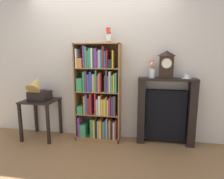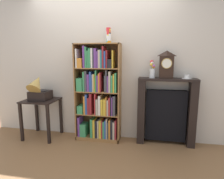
# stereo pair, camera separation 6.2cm
# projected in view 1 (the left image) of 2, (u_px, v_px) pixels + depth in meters

# --- Properties ---
(ground_plane) EXTENTS (7.43, 6.40, 0.02)m
(ground_plane) POSITION_uv_depth(u_px,v_px,m) (97.00, 143.00, 3.33)
(ground_plane) COLOR brown
(wall_back) EXTENTS (4.43, 0.08, 2.60)m
(wall_back) POSITION_uv_depth(u_px,v_px,m) (104.00, 65.00, 3.42)
(wall_back) COLOR beige
(wall_back) RESTS_ON ground
(bookshelf) EXTENTS (0.77, 0.30, 1.67)m
(bookshelf) POSITION_uv_depth(u_px,v_px,m) (98.00, 97.00, 3.32)
(bookshelf) COLOR olive
(bookshelf) RESTS_ON ground
(cup_stack) EXTENTS (0.08, 0.08, 0.25)m
(cup_stack) POSITION_uv_depth(u_px,v_px,m) (109.00, 36.00, 3.13)
(cup_stack) COLOR orange
(cup_stack) RESTS_ON bookshelf
(side_table_left) EXTENTS (0.57, 0.53, 0.70)m
(side_table_left) POSITION_uv_depth(u_px,v_px,m) (41.00, 109.00, 3.44)
(side_table_left) COLOR black
(side_table_left) RESTS_ON ground
(gramophone) EXTENTS (0.33, 0.43, 0.50)m
(gramophone) POSITION_uv_depth(u_px,v_px,m) (38.00, 89.00, 3.33)
(gramophone) COLOR black
(gramophone) RESTS_ON side_table_left
(fireplace_mantel) EXTENTS (0.93, 0.24, 1.12)m
(fireplace_mantel) POSITION_uv_depth(u_px,v_px,m) (166.00, 112.00, 3.22)
(fireplace_mantel) COLOR black
(fireplace_mantel) RESTS_ON ground
(mantel_clock) EXTENTS (0.22, 0.12, 0.44)m
(mantel_clock) POSITION_uv_depth(u_px,v_px,m) (166.00, 64.00, 3.07)
(mantel_clock) COLOR black
(mantel_clock) RESTS_ON fireplace_mantel
(flower_vase) EXTENTS (0.09, 0.13, 0.29)m
(flower_vase) POSITION_uv_depth(u_px,v_px,m) (152.00, 70.00, 3.13)
(flower_vase) COLOR silver
(flower_vase) RESTS_ON fireplace_mantel
(teacup_with_saucer) EXTENTS (0.15, 0.15, 0.06)m
(teacup_with_saucer) POSITION_uv_depth(u_px,v_px,m) (186.00, 77.00, 3.05)
(teacup_with_saucer) COLOR white
(teacup_with_saucer) RESTS_ON fireplace_mantel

